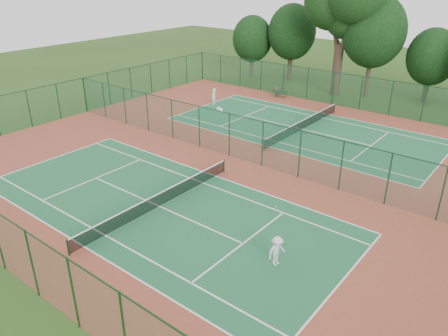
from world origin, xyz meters
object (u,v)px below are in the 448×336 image
Objects in this scene: kit_bag at (219,109)px; player_far at (214,97)px; player_near at (277,251)px; trash_bin at (277,91)px; big_tree at (346,2)px; bench at (280,94)px.

player_far is at bearing 167.92° from kit_bag.
player_near is at bearing 28.86° from player_far.
trash_bin is at bearing 104.00° from kit_bag.
player_near is 31.57m from trash_bin.
trash_bin reaches higher than kit_bag.
player_near is 1.72× the size of trash_bin.
big_tree is at bearing 128.30° from player_far.
player_far reaches higher than trash_bin.
kit_bag is (-2.23, -8.23, -0.28)m from bench.
player_far is 8.08m from trash_bin.
player_far is (-20.13, 19.38, 0.07)m from player_near.
player_near is at bearing -21.11° from kit_bag.
big_tree reaches higher than bench.
bench is 0.10× the size of big_tree.
player_near is at bearing -69.56° from big_tree.
trash_bin is (3.32, 7.35, -0.42)m from player_far.
big_tree is (4.28, 5.29, 9.63)m from bench.
kit_bag is at bearing -99.54° from trash_bin.
player_far is 8.03m from bench.
bench is (4.09, 6.90, -0.46)m from player_far.
big_tree is (5.05, 4.83, 9.58)m from trash_bin.
bench is (-16.04, 26.27, -0.39)m from player_near.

